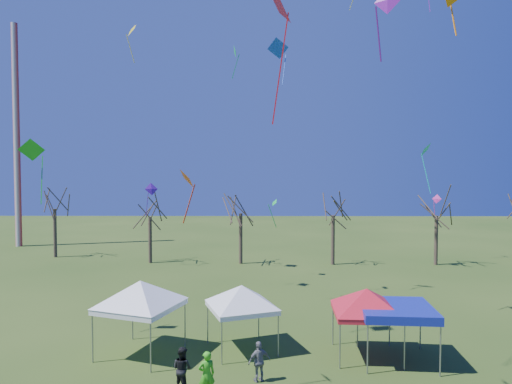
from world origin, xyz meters
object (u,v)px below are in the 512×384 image
Objects in this scene: tree_1 at (150,200)px; radio_mast at (17,136)px; tree_0 at (54,192)px; tent_white_mid at (242,290)px; tree_4 at (437,198)px; person_dark at (182,369)px; tent_red at (367,293)px; person_grey at (259,361)px; tree_3 at (333,198)px; tree_2 at (241,195)px; person_green at (207,375)px; tent_white_west at (140,286)px; tent_blue at (396,310)px.

radio_mast is at bearing 151.52° from tree_1.
tree_0 reaches higher than tent_white_mid.
tree_4 is (43.36, -10.00, -6.44)m from radio_mast.
tree_4 is 4.68× the size of person_dark.
tree_0 reaches higher than tent_red.
radio_mast is 44.63m from person_grey.
tree_3 reaches higher than person_grey.
tent_red is at bearing -72.59° from tree_2.
tree_2 is at bearing -61.27° from person_dark.
tree_0 is 32.87m from person_dark.
tree_1 is 26.99m from person_green.
tent_white_west reaches higher than tent_red.
tent_red is (-11.10, -20.73, -3.14)m from tree_4.
tree_0 is 2.51× the size of tent_blue.
tent_red reaches higher than person_dark.
tree_2 is 2.16× the size of tent_white_mid.
person_dark is at bearing -157.31° from tent_red.
tree_0 reaches higher than tree_1.
radio_mast is at bearing 131.57° from tent_white_mid.
tree_2 is 20.63m from tent_white_mid.
person_dark is at bearing -92.83° from tree_2.
tent_blue is (11.53, -0.59, -0.92)m from tent_white_west.
person_grey is (27.39, -33.23, -11.69)m from radio_mast.
tree_3 is at bearing -2.06° from tree_1.
tent_blue is (7.83, -21.54, -4.01)m from tree_2.
person_dark is (-7.82, -3.27, -2.08)m from tent_red.
tree_1 is 0.95× the size of tree_3.
tree_2 is (25.63, -9.62, -6.21)m from radio_mast.
radio_mast is 28.08m from tree_2.
tree_4 is 1.92× the size of tent_red.
tree_3 is 21.56m from tent_blue.
tree_4 reaches higher than person_green.
tree_4 reaches higher than person_grey.
tree_2 reaches higher than tent_red.
person_dark is at bearing -111.77° from tree_3.
tree_3 is 24.77m from person_grey.
person_dark is at bearing -57.75° from tree_0.
person_grey is (-4.86, -2.50, -2.11)m from tent_red.
radio_mast is at bearing 163.69° from tree_3.
radio_mast is 3.17× the size of tree_4.
tree_1 is 21.89m from tent_white_west.
tree_3 reaches higher than person_green.
tree_3 reaches higher than tent_red.
person_dark is at bearing -53.91° from tent_white_west.
person_dark is (-18.93, -24.00, -5.22)m from tree_4.
tree_2 is at bearing 177.73° from tree_3.
tent_white_west is 10.32m from tent_red.
tent_white_mid is 0.92× the size of tent_red.
tree_2 is at bearing -113.23° from person_green.
tree_3 reaches higher than tent_white_mid.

